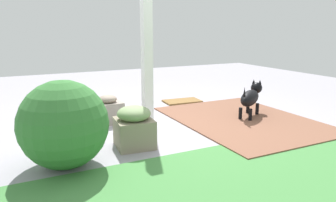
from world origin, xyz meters
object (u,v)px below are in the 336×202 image
round_shrub (64,125)px  dog (251,97)px  terracotta_pot_broad (51,115)px  doormat (182,101)px  stone_planter_mid (134,127)px  stone_planter_nearest (108,110)px  porch_pillar (147,46)px

round_shrub → dog: 2.90m
terracotta_pot_broad → doormat: (-2.35, -0.60, -0.17)m
stone_planter_mid → round_shrub: (0.80, 0.22, 0.20)m
doormat → dog: bearing=108.4°
stone_planter_nearest → stone_planter_mid: bearing=89.9°
stone_planter_mid → terracotta_pot_broad: stone_planter_mid is taller
stone_planter_mid → dog: size_ratio=0.67×
stone_planter_mid → terracotta_pot_broad: bearing=-56.3°
round_shrub → dog: (-2.83, -0.63, -0.12)m
stone_planter_mid → doormat: size_ratio=0.72×
porch_pillar → doormat: (-1.12, -1.04, -1.08)m
round_shrub → doormat: 3.12m
stone_planter_mid → terracotta_pot_broad: 1.38m
stone_planter_nearest → doormat: (-1.59, -0.69, -0.17)m
terracotta_pot_broad → doormat: terracotta_pot_broad is taller
stone_planter_nearest → terracotta_pot_broad: size_ratio=1.24×
doormat → stone_planter_mid: bearing=47.8°
porch_pillar → round_shrub: size_ratio=2.53×
stone_planter_nearest → terracotta_pot_broad: (0.77, -0.09, 0.00)m
terracotta_pot_broad → dog: size_ratio=0.46×
dog → stone_planter_mid: bearing=11.4°
round_shrub → doormat: bearing=-140.4°
porch_pillar → stone_planter_nearest: (0.47, -0.35, -0.91)m
stone_planter_nearest → stone_planter_mid: stone_planter_mid is taller
stone_planter_nearest → doormat: bearing=-156.5°
doormat → round_shrub: bearing=39.6°
stone_planter_nearest → dog: size_ratio=0.57×
stone_planter_nearest → dog: (-2.03, 0.65, 0.13)m
terracotta_pot_broad → dog: dog is taller
porch_pillar → doormat: size_ratio=3.30×
doormat → stone_planter_nearest: bearing=23.5°
doormat → porch_pillar: bearing=42.8°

